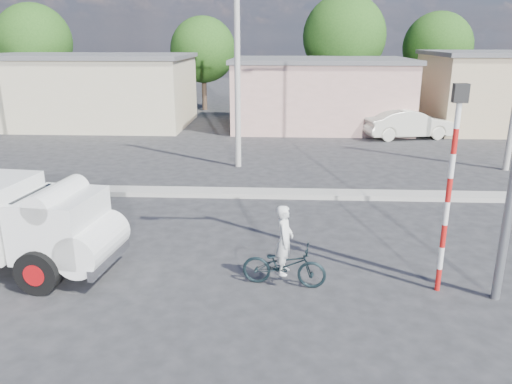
{
  "coord_description": "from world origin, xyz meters",
  "views": [
    {
      "loc": [
        -0.18,
        -8.3,
        5.19
      ],
      "look_at": [
        -0.85,
        4.21,
        1.3
      ],
      "focal_mm": 35.0,
      "sensor_mm": 36.0,
      "label": 1
    }
  ],
  "objects_px": {
    "cyclist": "(284,253)",
    "car_cream": "(408,124)",
    "traffic_pole": "(451,174)",
    "bicycle": "(284,265)",
    "truck": "(2,221)"
  },
  "relations": [
    {
      "from": "cyclist",
      "to": "car_cream",
      "type": "bearing_deg",
      "value": -13.08
    },
    {
      "from": "cyclist",
      "to": "traffic_pole",
      "type": "relative_size",
      "value": 0.35
    },
    {
      "from": "bicycle",
      "to": "truck",
      "type": "bearing_deg",
      "value": 94.5
    },
    {
      "from": "cyclist",
      "to": "traffic_pole",
      "type": "xyz_separation_m",
      "value": [
        3.3,
        -0.06,
        1.83
      ]
    },
    {
      "from": "bicycle",
      "to": "car_cream",
      "type": "bearing_deg",
      "value": -13.08
    },
    {
      "from": "truck",
      "to": "traffic_pole",
      "type": "distance_m",
      "value": 9.81
    },
    {
      "from": "truck",
      "to": "bicycle",
      "type": "height_order",
      "value": "truck"
    },
    {
      "from": "car_cream",
      "to": "traffic_pole",
      "type": "height_order",
      "value": "traffic_pole"
    },
    {
      "from": "cyclist",
      "to": "truck",
      "type": "bearing_deg",
      "value": 94.5
    },
    {
      "from": "bicycle",
      "to": "car_cream",
      "type": "distance_m",
      "value": 18.31
    },
    {
      "from": "bicycle",
      "to": "cyclist",
      "type": "height_order",
      "value": "cyclist"
    },
    {
      "from": "truck",
      "to": "car_cream",
      "type": "relative_size",
      "value": 1.15
    },
    {
      "from": "cyclist",
      "to": "bicycle",
      "type": "bearing_deg",
      "value": -81.8
    },
    {
      "from": "traffic_pole",
      "to": "cyclist",
      "type": "bearing_deg",
      "value": 178.98
    },
    {
      "from": "truck",
      "to": "car_cream",
      "type": "height_order",
      "value": "truck"
    }
  ]
}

